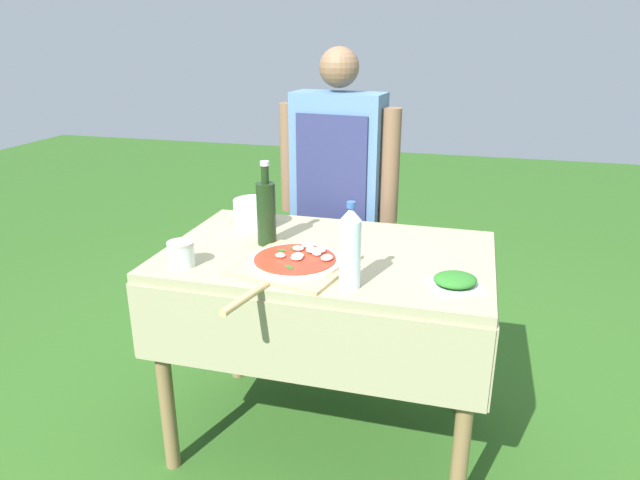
{
  "coord_description": "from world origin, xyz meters",
  "views": [
    {
      "loc": [
        0.48,
        -1.88,
        1.57
      ],
      "look_at": [
        -0.03,
        0.0,
        0.86
      ],
      "focal_mm": 32.0,
      "sensor_mm": 36.0,
      "label": 1
    }
  ],
  "objects_px": {
    "water_bottle": "(350,248)",
    "herb_container": "(455,281)",
    "oil_bottle": "(266,212)",
    "sauce_jar": "(181,255)",
    "prep_table": "(328,282)",
    "pizza_on_peel": "(294,263)",
    "mixing_tub": "(254,213)",
    "person_cook": "(338,188)"
  },
  "relations": [
    {
      "from": "prep_table",
      "to": "person_cook",
      "type": "distance_m",
      "value": 0.64
    },
    {
      "from": "herb_container",
      "to": "sauce_jar",
      "type": "xyz_separation_m",
      "value": [
        -0.91,
        -0.07,
        0.02
      ]
    },
    {
      "from": "mixing_tub",
      "to": "sauce_jar",
      "type": "xyz_separation_m",
      "value": [
        -0.09,
        -0.46,
        -0.02
      ]
    },
    {
      "from": "water_bottle",
      "to": "mixing_tub",
      "type": "distance_m",
      "value": 0.69
    },
    {
      "from": "prep_table",
      "to": "oil_bottle",
      "type": "bearing_deg",
      "value": 176.41
    },
    {
      "from": "pizza_on_peel",
      "to": "oil_bottle",
      "type": "bearing_deg",
      "value": 143.77
    },
    {
      "from": "prep_table",
      "to": "mixing_tub",
      "type": "distance_m",
      "value": 0.45
    },
    {
      "from": "pizza_on_peel",
      "to": "water_bottle",
      "type": "height_order",
      "value": "water_bottle"
    },
    {
      "from": "prep_table",
      "to": "person_cook",
      "type": "relative_size",
      "value": 0.79
    },
    {
      "from": "pizza_on_peel",
      "to": "water_bottle",
      "type": "xyz_separation_m",
      "value": [
        0.22,
        -0.11,
        0.12
      ]
    },
    {
      "from": "prep_table",
      "to": "pizza_on_peel",
      "type": "distance_m",
      "value": 0.23
    },
    {
      "from": "prep_table",
      "to": "mixing_tub",
      "type": "relative_size",
      "value": 7.17
    },
    {
      "from": "water_bottle",
      "to": "herb_container",
      "type": "distance_m",
      "value": 0.35
    },
    {
      "from": "person_cook",
      "to": "herb_container",
      "type": "distance_m",
      "value": 0.98
    },
    {
      "from": "pizza_on_peel",
      "to": "person_cook",
      "type": "bearing_deg",
      "value": 105.02
    },
    {
      "from": "mixing_tub",
      "to": "sauce_jar",
      "type": "distance_m",
      "value": 0.46
    },
    {
      "from": "prep_table",
      "to": "person_cook",
      "type": "xyz_separation_m",
      "value": [
        -0.11,
        0.6,
        0.2
      ]
    },
    {
      "from": "prep_table",
      "to": "sauce_jar",
      "type": "xyz_separation_m",
      "value": [
        -0.44,
        -0.27,
        0.16
      ]
    },
    {
      "from": "prep_table",
      "to": "pizza_on_peel",
      "type": "relative_size",
      "value": 1.95
    },
    {
      "from": "person_cook",
      "to": "herb_container",
      "type": "xyz_separation_m",
      "value": [
        0.57,
        -0.8,
        -0.05
      ]
    },
    {
      "from": "water_bottle",
      "to": "prep_table",
      "type": "bearing_deg",
      "value": 116.97
    },
    {
      "from": "water_bottle",
      "to": "person_cook",
      "type": "bearing_deg",
      "value": 105.9
    },
    {
      "from": "person_cook",
      "to": "herb_container",
      "type": "relative_size",
      "value": 7.31
    },
    {
      "from": "water_bottle",
      "to": "pizza_on_peel",
      "type": "bearing_deg",
      "value": 153.48
    },
    {
      "from": "herb_container",
      "to": "sauce_jar",
      "type": "distance_m",
      "value": 0.91
    },
    {
      "from": "person_cook",
      "to": "sauce_jar",
      "type": "xyz_separation_m",
      "value": [
        -0.34,
        -0.87,
        -0.04
      ]
    },
    {
      "from": "pizza_on_peel",
      "to": "mixing_tub",
      "type": "bearing_deg",
      "value": 140.44
    },
    {
      "from": "oil_bottle",
      "to": "sauce_jar",
      "type": "xyz_separation_m",
      "value": [
        -0.21,
        -0.28,
        -0.09
      ]
    },
    {
      "from": "person_cook",
      "to": "mixing_tub",
      "type": "distance_m",
      "value": 0.48
    },
    {
      "from": "prep_table",
      "to": "sauce_jar",
      "type": "relative_size",
      "value": 12.96
    },
    {
      "from": "mixing_tub",
      "to": "oil_bottle",
      "type": "bearing_deg",
      "value": -55.84
    },
    {
      "from": "water_bottle",
      "to": "herb_container",
      "type": "bearing_deg",
      "value": 15.0
    },
    {
      "from": "oil_bottle",
      "to": "herb_container",
      "type": "height_order",
      "value": "oil_bottle"
    },
    {
      "from": "person_cook",
      "to": "water_bottle",
      "type": "bearing_deg",
      "value": 112.15
    },
    {
      "from": "prep_table",
      "to": "herb_container",
      "type": "height_order",
      "value": "herb_container"
    },
    {
      "from": "pizza_on_peel",
      "to": "mixing_tub",
      "type": "xyz_separation_m",
      "value": [
        -0.29,
        0.37,
        0.04
      ]
    },
    {
      "from": "prep_table",
      "to": "herb_container",
      "type": "bearing_deg",
      "value": -23.04
    },
    {
      "from": "mixing_tub",
      "to": "sauce_jar",
      "type": "relative_size",
      "value": 1.81
    },
    {
      "from": "oil_bottle",
      "to": "sauce_jar",
      "type": "bearing_deg",
      "value": -126.2
    },
    {
      "from": "person_cook",
      "to": "mixing_tub",
      "type": "relative_size",
      "value": 9.12
    },
    {
      "from": "herb_container",
      "to": "prep_table",
      "type": "bearing_deg",
      "value": 156.96
    },
    {
      "from": "pizza_on_peel",
      "to": "prep_table",
      "type": "bearing_deg",
      "value": 79.73
    }
  ]
}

